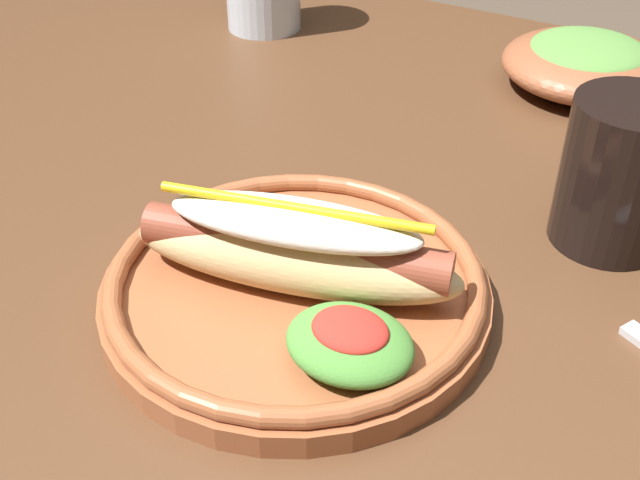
{
  "coord_description": "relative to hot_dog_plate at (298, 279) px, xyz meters",
  "views": [
    {
      "loc": [
        0.13,
        -0.39,
        1.06
      ],
      "look_at": [
        -0.07,
        -0.04,
        0.77
      ],
      "focal_mm": 44.89,
      "sensor_mm": 36.0,
      "label": 1
    }
  ],
  "objects": [
    {
      "name": "side_bowl",
      "position": [
        0.06,
        0.4,
        0.0
      ],
      "size": [
        0.15,
        0.15,
        0.05
      ],
      "color": "brown",
      "rests_on": "dining_table"
    },
    {
      "name": "dining_table",
      "position": [
        0.07,
        0.07,
        -0.11
      ],
      "size": [
        1.48,
        0.93,
        0.74
      ],
      "color": "#51331E",
      "rests_on": "ground_plane"
    },
    {
      "name": "soda_cup",
      "position": [
        0.15,
        0.17,
        0.03
      ],
      "size": [
        0.08,
        0.08,
        0.1
      ],
      "primitive_type": "cylinder",
      "color": "black",
      "rests_on": "dining_table"
    },
    {
      "name": "hot_dog_plate",
      "position": [
        0.0,
        0.0,
        0.0
      ],
      "size": [
        0.24,
        0.24,
        0.08
      ],
      "color": "#9E5633",
      "rests_on": "dining_table"
    }
  ]
}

